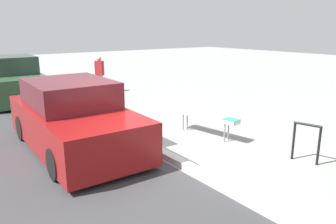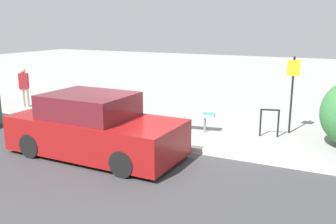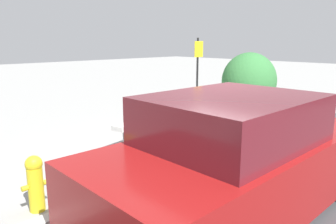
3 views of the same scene
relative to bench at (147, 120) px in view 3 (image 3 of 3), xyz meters
name	(u,v)px [view 3 (image 3 of 3)]	position (x,y,z in m)	size (l,w,h in m)	color
ground_plane	(209,162)	(0.05, -1.70, -0.51)	(60.00, 60.00, 0.00)	gray
curb	(209,158)	(0.05, -1.70, -0.44)	(60.00, 0.20, 0.13)	#B7B7B2
bench	(147,120)	(0.00, 0.00, 0.00)	(1.92, 0.62, 0.58)	gray
bike_rack	(203,103)	(2.50, 0.49, -0.01)	(0.54, 0.19, 0.83)	black
sign_post	(198,69)	(2.98, 1.11, 0.87)	(0.36, 0.08, 2.30)	black
fire_hydrant	(35,182)	(-3.00, -1.22, -0.10)	(0.36, 0.22, 0.77)	gold
shrub_hedge	(249,81)	(4.73, 0.42, 0.42)	(1.83, 1.72, 1.86)	#337038
parked_car_near	(236,160)	(-1.10, -3.03, 0.18)	(4.38, 1.96, 1.56)	black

